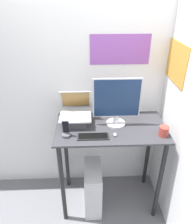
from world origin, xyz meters
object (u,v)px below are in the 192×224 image
object	(u,v)px
mouse	(115,135)
cell_phone	(66,132)
laptop	(76,116)
keyboard	(93,136)
computer_tower	(93,188)
monitor	(117,103)

from	to	relation	value
mouse	cell_phone	xyz separation A→B (m)	(-0.47, 0.01, 0.03)
laptop	keyboard	distance (m)	0.32
keyboard	cell_phone	xyz separation A→B (m)	(-0.26, 0.03, 0.03)
mouse	computer_tower	size ratio (longest dim) A/B	0.09
keyboard	computer_tower	distance (m)	0.81
laptop	mouse	bearing A→B (deg)	-31.55
monitor	keyboard	xyz separation A→B (m)	(-0.25, -0.23, -0.24)
monitor	computer_tower	size ratio (longest dim) A/B	0.86
keyboard	monitor	bearing A→B (deg)	42.68
laptop	monitor	xyz separation A→B (m)	(0.42, -0.03, 0.16)
cell_phone	computer_tower	distance (m)	0.88
laptop	keyboard	size ratio (longest dim) A/B	1.10
cell_phone	laptop	bearing A→B (deg)	69.47
monitor	keyboard	size ratio (longest dim) A/B	1.68
monitor	cell_phone	size ratio (longest dim) A/B	2.91
laptop	keyboard	xyz separation A→B (m)	(0.18, -0.26, -0.08)
cell_phone	keyboard	bearing A→B (deg)	-6.44
keyboard	cell_phone	size ratio (longest dim) A/B	1.73
monitor	keyboard	bearing A→B (deg)	-137.32
laptop	cell_phone	distance (m)	0.25
mouse	cell_phone	size ratio (longest dim) A/B	0.31
laptop	keyboard	world-z (taller)	laptop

